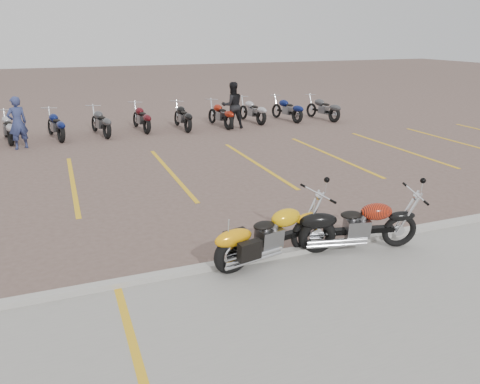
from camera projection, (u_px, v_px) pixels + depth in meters
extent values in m
plane|color=#6E584E|center=(214.00, 222.00, 10.01)|extent=(100.00, 100.00, 0.00)
cube|color=#9E9B93|center=(324.00, 347.00, 6.05)|extent=(60.00, 5.00, 0.01)
cube|color=#ADAAA3|center=(250.00, 260.00, 8.23)|extent=(60.00, 0.18, 0.12)
torus|color=black|center=(305.00, 234.00, 8.64)|extent=(0.68, 0.25, 0.67)
torus|color=black|center=(232.00, 255.00, 7.82)|extent=(0.73, 0.32, 0.71)
cube|color=black|center=(270.00, 241.00, 8.21)|extent=(1.33, 0.39, 0.10)
cube|color=slate|center=(268.00, 238.00, 8.16)|extent=(0.49, 0.39, 0.35)
ellipsoid|color=#F3B30C|center=(284.00, 218.00, 8.24)|extent=(0.65, 0.44, 0.31)
ellipsoid|color=black|center=(262.00, 226.00, 8.01)|extent=(0.45, 0.34, 0.12)
torus|color=black|center=(398.00, 231.00, 8.75)|extent=(0.67, 0.26, 0.67)
torus|color=black|center=(316.00, 236.00, 8.54)|extent=(0.73, 0.33, 0.71)
cube|color=black|center=(358.00, 231.00, 8.62)|extent=(1.32, 0.42, 0.10)
cube|color=slate|center=(356.00, 228.00, 8.60)|extent=(0.49, 0.40, 0.35)
ellipsoid|color=black|center=(375.00, 211.00, 8.54)|extent=(0.65, 0.45, 0.31)
ellipsoid|color=black|center=(350.00, 215.00, 8.49)|extent=(0.45, 0.35, 0.12)
imported|color=navy|center=(17.00, 123.00, 16.02)|extent=(0.78, 0.67, 1.81)
imported|color=black|center=(232.00, 105.00, 19.48)|extent=(0.95, 0.75, 1.92)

